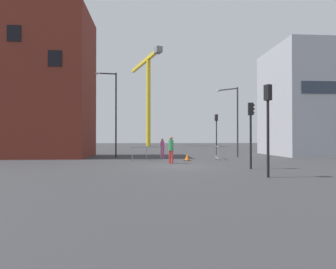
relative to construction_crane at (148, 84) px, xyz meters
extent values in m
plane|color=#333335|center=(1.74, -45.35, -13.48)|extent=(160.00, 160.00, 0.00)
cube|color=maroon|center=(-10.67, -35.82, -6.87)|extent=(10.66, 6.67, 13.21)
cube|color=black|center=(-10.67, -39.18, -3.35)|extent=(1.10, 0.06, 1.30)
cube|color=black|center=(-7.47, -39.18, -5.30)|extent=(1.10, 0.06, 1.30)
cube|color=#A8AAB2|center=(17.68, -34.46, -8.05)|extent=(10.16, 8.19, 10.85)
cylinder|color=yellow|center=(0.20, -0.64, -4.28)|extent=(0.90, 0.90, 18.40)
cube|color=yellow|center=(-0.82, 2.63, 5.33)|extent=(6.48, 18.90, 0.70)
cube|color=slate|center=(2.06, -6.62, 5.33)|extent=(1.68, 2.08, 1.10)
cylinder|color=#232326|center=(-2.87, -36.56, -9.65)|extent=(0.14, 0.14, 7.65)
cube|color=#232326|center=(-3.68, -36.66, -5.93)|extent=(1.65, 0.30, 0.10)
ellipsoid|color=silver|center=(-4.50, -36.76, -5.95)|extent=(0.44, 0.24, 0.16)
cylinder|color=#2D2D30|center=(8.08, -37.43, -10.31)|extent=(0.14, 0.14, 6.33)
cube|color=#2D2D30|center=(7.36, -36.78, -7.25)|extent=(1.50, 1.36, 0.10)
ellipsoid|color=silver|center=(6.65, -36.14, -7.27)|extent=(0.44, 0.24, 0.16)
cylinder|color=black|center=(5.34, -50.60, -11.76)|extent=(0.12, 0.12, 3.43)
cube|color=black|center=(5.34, -50.60, -9.69)|extent=(0.33, 0.35, 0.70)
sphere|color=#390605|center=(5.27, -50.44, -9.47)|extent=(0.11, 0.11, 0.11)
sphere|color=#F2A514|center=(5.27, -50.44, -9.69)|extent=(0.11, 0.11, 0.11)
sphere|color=#07330F|center=(5.27, -50.44, -9.91)|extent=(0.11, 0.11, 0.11)
cylinder|color=black|center=(5.82, -47.07, -11.95)|extent=(0.12, 0.12, 3.05)
cube|color=black|center=(5.82, -47.07, -10.08)|extent=(0.32, 0.29, 0.70)
sphere|color=#390605|center=(5.99, -47.10, -9.86)|extent=(0.11, 0.11, 0.11)
sphere|color=#3C2905|center=(5.99, -47.10, -10.08)|extent=(0.11, 0.11, 0.11)
sphere|color=green|center=(5.99, -47.10, -10.30)|extent=(0.11, 0.11, 0.11)
cylinder|color=#232326|center=(7.17, -33.15, -11.72)|extent=(0.12, 0.12, 3.52)
cube|color=#232326|center=(7.17, -33.15, -9.61)|extent=(0.28, 0.24, 0.70)
sphere|color=red|center=(6.99, -33.15, -9.39)|extent=(0.11, 0.11, 0.11)
sphere|color=#3C2905|center=(6.99, -33.15, -9.61)|extent=(0.11, 0.11, 0.11)
sphere|color=#07330F|center=(6.99, -33.15, -9.83)|extent=(0.11, 0.11, 0.11)
cylinder|color=red|center=(1.68, -43.27, -13.03)|extent=(0.14, 0.14, 0.88)
cylinder|color=red|center=(1.51, -43.16, -13.03)|extent=(0.14, 0.14, 0.88)
cylinder|color=#2D844C|center=(1.59, -43.21, -12.22)|extent=(0.34, 0.34, 0.74)
sphere|color=#8C6647|center=(1.59, -43.21, -11.73)|extent=(0.24, 0.24, 0.24)
cylinder|color=#D14C8C|center=(1.21, -37.43, -13.07)|extent=(0.14, 0.14, 0.80)
cylinder|color=#D14C8C|center=(1.40, -37.37, -13.07)|extent=(0.14, 0.14, 0.80)
cylinder|color=#D14C8C|center=(1.30, -37.40, -12.34)|extent=(0.34, 0.34, 0.67)
sphere|color=#8C6647|center=(1.30, -37.40, -11.89)|extent=(0.22, 0.22, 0.22)
cube|color=gray|center=(-0.09, -40.84, -12.43)|extent=(2.41, 0.14, 0.06)
cube|color=gray|center=(-0.09, -40.84, -13.38)|extent=(2.41, 0.14, 0.06)
cylinder|color=gray|center=(-1.18, -40.87, -12.95)|extent=(0.04, 0.04, 1.05)
cylinder|color=gray|center=(-0.09, -40.84, -12.95)|extent=(0.04, 0.04, 1.05)
cylinder|color=gray|center=(1.00, -40.80, -12.95)|extent=(0.04, 0.04, 1.05)
cube|color=gray|center=(5.68, -39.58, -12.43)|extent=(0.41, 2.52, 0.06)
cube|color=gray|center=(5.68, -39.58, -13.38)|extent=(0.41, 2.52, 0.06)
cylinder|color=gray|center=(5.52, -40.70, -12.95)|extent=(0.04, 0.04, 1.05)
cylinder|color=gray|center=(5.68, -39.58, -12.95)|extent=(0.04, 0.04, 1.05)
cylinder|color=gray|center=(5.84, -38.45, -12.95)|extent=(0.04, 0.04, 1.05)
cube|color=black|center=(3.04, -40.77, -13.46)|extent=(0.52, 0.52, 0.03)
cone|color=orange|center=(3.04, -40.77, -13.22)|extent=(0.40, 0.40, 0.52)
camera|label=1|loc=(-0.03, -63.32, -11.71)|focal=31.38mm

